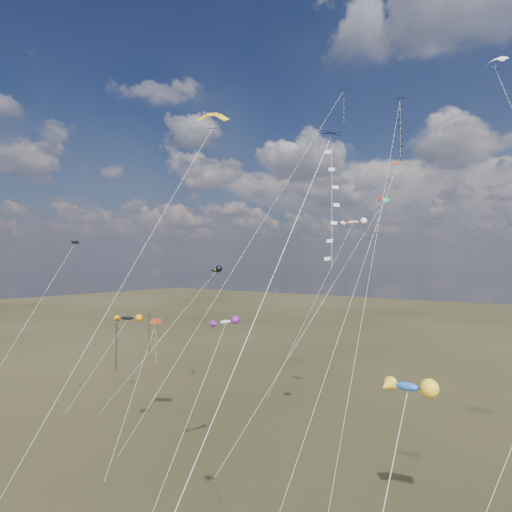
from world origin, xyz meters
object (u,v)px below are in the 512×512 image
Objects in this scene: utility_pole_far at (149,331)px; parafoil_yellow at (211,116)px; utility_pole_near at (116,346)px; diamond_black_high at (397,142)px; novelty_black_orange at (127,318)px.

parafoil_yellow is at bearing -36.18° from utility_pole_far.
utility_pole_near is 16.12m from utility_pole_far.
diamond_black_high is at bearing -14.68° from utility_pole_far.
utility_pole_far is 65.60m from parafoil_yellow.
parafoil_yellow reaches higher than novelty_black_orange.
diamond_black_high is 1.18× the size of parafoil_yellow.
novelty_black_orange is at bearing -165.27° from diamond_black_high.
diamond_black_high reaches higher than parafoil_yellow.
parafoil_yellow is 34.19m from novelty_black_orange.
novelty_black_orange is (-33.26, -8.74, -20.17)m from diamond_black_high.
diamond_black_high is at bearing 70.21° from parafoil_yellow.
parafoil_yellow is at bearing -109.79° from diamond_black_high.
utility_pole_far is 64.07m from diamond_black_high.
parafoil_yellow is (48.70, -35.61, 25.75)m from utility_pole_far.
parafoil_yellow reaches higher than utility_pole_near.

